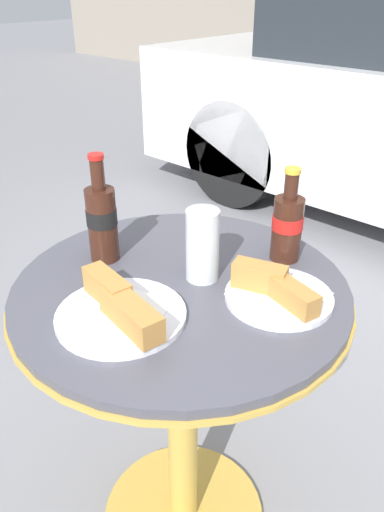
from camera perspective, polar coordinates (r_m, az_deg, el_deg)
name	(u,v)px	position (r m, az deg, el deg)	size (l,w,h in m)	color
bistro_table	(182,362)	(1.14, -1.18, -12.02)	(0.69, 0.69, 0.76)	gold
cola_bottle_left	(287,225)	(1.09, 10.85, 3.54)	(0.07, 0.07, 0.21)	#3D1E14
cola_bottle_right	(102,220)	(1.08, -10.26, 4.08)	(0.07, 0.07, 0.24)	#3D1E14
drinking_glass	(202,248)	(1.00, 1.20, 0.90)	(0.07, 0.07, 0.15)	black
lunch_plate_near	(120,309)	(0.91, -8.21, -6.03)	(0.24, 0.24, 0.07)	white
lunch_plate_far	(277,292)	(0.97, 9.67, -4.07)	(0.21, 0.21, 0.07)	white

